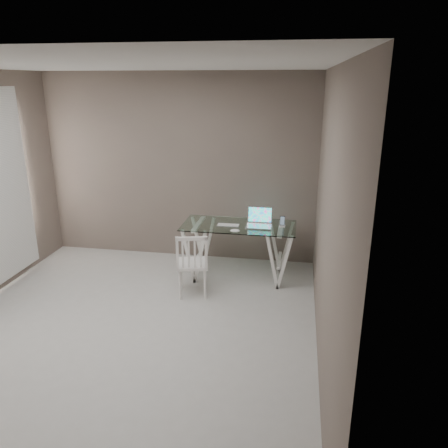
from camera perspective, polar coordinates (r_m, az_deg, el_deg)
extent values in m
plane|color=#A9A7A2|center=(4.93, -12.56, -13.68)|extent=(4.50, 4.50, 0.00)
cube|color=white|center=(4.21, -15.22, 19.42)|extent=(4.00, 4.50, 0.02)
cube|color=#64574F|center=(6.44, -5.91, 7.24)|extent=(4.00, 0.02, 2.70)
cube|color=#64574F|center=(4.04, 13.32, 0.14)|extent=(0.02, 4.50, 2.70)
cube|color=silver|center=(5.79, 1.97, -0.20)|extent=(1.50, 0.70, 0.01)
cube|color=white|center=(6.01, -3.28, -3.33)|extent=(0.24, 0.62, 0.72)
cube|color=white|center=(5.87, 7.26, -3.98)|extent=(0.24, 0.62, 0.72)
cube|color=white|center=(5.45, -4.16, -5.20)|extent=(0.45, 0.45, 0.04)
cylinder|color=white|center=(5.41, -5.76, -7.92)|extent=(0.03, 0.03, 0.39)
cylinder|color=white|center=(5.40, -2.49, -7.87)|extent=(0.03, 0.03, 0.39)
cylinder|color=white|center=(5.68, -5.65, -6.56)|extent=(0.03, 0.03, 0.39)
cylinder|color=white|center=(5.68, -2.54, -6.51)|extent=(0.03, 0.03, 0.39)
cube|color=white|center=(5.21, -4.23, -3.83)|extent=(0.37, 0.11, 0.42)
cube|color=silver|center=(5.73, 4.56, -0.30)|extent=(0.34, 0.23, 0.01)
cube|color=#19D899|center=(5.82, 4.72, 1.22)|extent=(0.34, 0.06, 0.22)
cube|color=silver|center=(5.77, 0.55, -0.15)|extent=(0.30, 0.13, 0.01)
ellipsoid|color=white|center=(5.51, 1.44, -0.88)|extent=(0.12, 0.07, 0.04)
cube|color=white|center=(5.77, 7.61, -0.26)|extent=(0.08, 0.08, 0.02)
cube|color=black|center=(5.76, 7.64, 0.43)|extent=(0.06, 0.03, 0.12)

